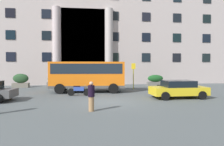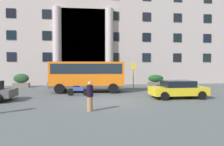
{
  "view_description": "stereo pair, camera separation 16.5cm",
  "coord_description": "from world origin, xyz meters",
  "px_view_note": "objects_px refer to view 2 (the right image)",
  "views": [
    {
      "loc": [
        -1.43,
        -13.94,
        2.46
      ],
      "look_at": [
        1.14,
        7.0,
        1.73
      ],
      "focal_mm": 33.02,
      "sensor_mm": 36.0,
      "label": 1
    },
    {
      "loc": [
        -1.27,
        -13.96,
        2.46
      ],
      "look_at": [
        1.14,
        7.0,
        1.73
      ],
      "focal_mm": 33.02,
      "sensor_mm": 36.0,
      "label": 2
    }
  ],
  "objects_px": {
    "bus_stop_sign": "(133,73)",
    "hedge_planter_entrance_left": "(21,81)",
    "hedge_planter_east": "(56,82)",
    "hedge_planter_west": "(156,80)",
    "parked_coupe_end": "(178,89)",
    "orange_minibus": "(87,74)",
    "pedestrian_man_crossing": "(90,96)",
    "motorcycle_near_kerb": "(161,89)",
    "scooter_by_planter": "(78,90)"
  },
  "relations": [
    {
      "from": "orange_minibus",
      "to": "scooter_by_planter",
      "type": "height_order",
      "value": "orange_minibus"
    },
    {
      "from": "motorcycle_near_kerb",
      "to": "hedge_planter_east",
      "type": "bearing_deg",
      "value": 159.5
    },
    {
      "from": "hedge_planter_east",
      "to": "parked_coupe_end",
      "type": "relative_size",
      "value": 0.44
    },
    {
      "from": "hedge_planter_west",
      "to": "pedestrian_man_crossing",
      "type": "distance_m",
      "value": 15.8
    },
    {
      "from": "bus_stop_sign",
      "to": "hedge_planter_entrance_left",
      "type": "bearing_deg",
      "value": 164.82
    },
    {
      "from": "hedge_planter_east",
      "to": "hedge_planter_west",
      "type": "height_order",
      "value": "hedge_planter_west"
    },
    {
      "from": "hedge_planter_west",
      "to": "pedestrian_man_crossing",
      "type": "height_order",
      "value": "pedestrian_man_crossing"
    },
    {
      "from": "hedge_planter_east",
      "to": "hedge_planter_entrance_left",
      "type": "distance_m",
      "value": 3.82
    },
    {
      "from": "hedge_planter_entrance_left",
      "to": "orange_minibus",
      "type": "bearing_deg",
      "value": -33.66
    },
    {
      "from": "hedge_planter_west",
      "to": "scooter_by_planter",
      "type": "relative_size",
      "value": 1.07
    },
    {
      "from": "hedge_planter_entrance_left",
      "to": "pedestrian_man_crossing",
      "type": "relative_size",
      "value": 1.1
    },
    {
      "from": "orange_minibus",
      "to": "hedge_planter_west",
      "type": "bearing_deg",
      "value": 35.22
    },
    {
      "from": "orange_minibus",
      "to": "bus_stop_sign",
      "type": "distance_m",
      "value": 5.07
    },
    {
      "from": "scooter_by_planter",
      "to": "bus_stop_sign",
      "type": "bearing_deg",
      "value": 46.95
    },
    {
      "from": "hedge_planter_east",
      "to": "hedge_planter_entrance_left",
      "type": "height_order",
      "value": "hedge_planter_entrance_left"
    },
    {
      "from": "hedge_planter_east",
      "to": "motorcycle_near_kerb",
      "type": "bearing_deg",
      "value": -37.01
    },
    {
      "from": "bus_stop_sign",
      "to": "motorcycle_near_kerb",
      "type": "height_order",
      "value": "bus_stop_sign"
    },
    {
      "from": "bus_stop_sign",
      "to": "pedestrian_man_crossing",
      "type": "distance_m",
      "value": 11.04
    },
    {
      "from": "orange_minibus",
      "to": "hedge_planter_east",
      "type": "height_order",
      "value": "orange_minibus"
    },
    {
      "from": "orange_minibus",
      "to": "bus_stop_sign",
      "type": "xyz_separation_m",
      "value": [
        4.78,
        1.68,
        -0.0
      ]
    },
    {
      "from": "pedestrian_man_crossing",
      "to": "bus_stop_sign",
      "type": "bearing_deg",
      "value": 61.59
    },
    {
      "from": "hedge_planter_entrance_left",
      "to": "bus_stop_sign",
      "type": "bearing_deg",
      "value": -15.18
    },
    {
      "from": "hedge_planter_entrance_left",
      "to": "motorcycle_near_kerb",
      "type": "xyz_separation_m",
      "value": [
        13.88,
        -7.43,
        -0.31
      ]
    },
    {
      "from": "hedge_planter_east",
      "to": "orange_minibus",
      "type": "bearing_deg",
      "value": -54.28
    },
    {
      "from": "hedge_planter_west",
      "to": "parked_coupe_end",
      "type": "distance_m",
      "value": 9.8
    },
    {
      "from": "hedge_planter_entrance_left",
      "to": "motorcycle_near_kerb",
      "type": "height_order",
      "value": "hedge_planter_entrance_left"
    },
    {
      "from": "orange_minibus",
      "to": "bus_stop_sign",
      "type": "bearing_deg",
      "value": 22.82
    },
    {
      "from": "bus_stop_sign",
      "to": "hedge_planter_east",
      "type": "distance_m",
      "value": 9.27
    },
    {
      "from": "parked_coupe_end",
      "to": "scooter_by_planter",
      "type": "height_order",
      "value": "parked_coupe_end"
    },
    {
      "from": "hedge_planter_east",
      "to": "scooter_by_planter",
      "type": "bearing_deg",
      "value": -68.55
    },
    {
      "from": "scooter_by_planter",
      "to": "pedestrian_man_crossing",
      "type": "bearing_deg",
      "value": -70.49
    },
    {
      "from": "hedge_planter_entrance_left",
      "to": "hedge_planter_west",
      "type": "height_order",
      "value": "hedge_planter_entrance_left"
    },
    {
      "from": "hedge_planter_west",
      "to": "motorcycle_near_kerb",
      "type": "bearing_deg",
      "value": -105.03
    },
    {
      "from": "motorcycle_near_kerb",
      "to": "hedge_planter_west",
      "type": "bearing_deg",
      "value": 91.48
    },
    {
      "from": "orange_minibus",
      "to": "hedge_planter_west",
      "type": "distance_m",
      "value": 9.91
    },
    {
      "from": "hedge_planter_east",
      "to": "pedestrian_man_crossing",
      "type": "distance_m",
      "value": 14.05
    },
    {
      "from": "bus_stop_sign",
      "to": "hedge_planter_east",
      "type": "xyz_separation_m",
      "value": [
        -8.51,
        3.51,
        -1.05
      ]
    },
    {
      "from": "motorcycle_near_kerb",
      "to": "pedestrian_man_crossing",
      "type": "bearing_deg",
      "value": -119.77
    },
    {
      "from": "hedge_planter_east",
      "to": "hedge_planter_entrance_left",
      "type": "bearing_deg",
      "value": -177.53
    },
    {
      "from": "orange_minibus",
      "to": "hedge_planter_east",
      "type": "relative_size",
      "value": 3.74
    },
    {
      "from": "bus_stop_sign",
      "to": "hedge_planter_west",
      "type": "relative_size",
      "value": 1.34
    },
    {
      "from": "orange_minibus",
      "to": "hedge_planter_east",
      "type": "bearing_deg",
      "value": 129.21
    },
    {
      "from": "bus_stop_sign",
      "to": "scooter_by_planter",
      "type": "xyz_separation_m",
      "value": [
        -5.54,
        -4.07,
        -1.23
      ]
    },
    {
      "from": "bus_stop_sign",
      "to": "parked_coupe_end",
      "type": "height_order",
      "value": "bus_stop_sign"
    },
    {
      "from": "motorcycle_near_kerb",
      "to": "scooter_by_planter",
      "type": "height_order",
      "value": "same"
    },
    {
      "from": "orange_minibus",
      "to": "hedge_planter_entrance_left",
      "type": "bearing_deg",
      "value": 149.83
    },
    {
      "from": "hedge_planter_entrance_left",
      "to": "hedge_planter_west",
      "type": "distance_m",
      "value": 15.92
    },
    {
      "from": "scooter_by_planter",
      "to": "pedestrian_man_crossing",
      "type": "height_order",
      "value": "pedestrian_man_crossing"
    },
    {
      "from": "scooter_by_planter",
      "to": "motorcycle_near_kerb",
      "type": "bearing_deg",
      "value": 10.5
    },
    {
      "from": "hedge_planter_east",
      "to": "pedestrian_man_crossing",
      "type": "xyz_separation_m",
      "value": [
        3.9,
        -13.5,
        0.18
      ]
    }
  ]
}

